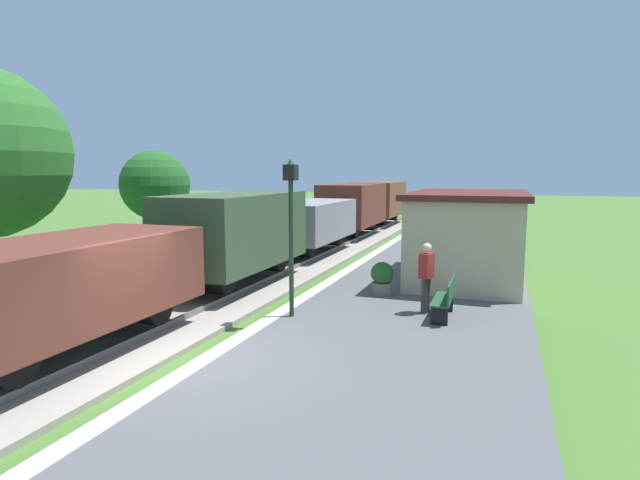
% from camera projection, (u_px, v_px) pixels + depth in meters
% --- Properties ---
extents(ground_plane, '(160.00, 160.00, 0.00)m').
position_uv_depth(ground_plane, '(187.00, 369.00, 9.57)').
color(ground_plane, '#47702D').
extents(platform_slab, '(6.00, 60.00, 0.25)m').
position_uv_depth(platform_slab, '(352.00, 387.00, 8.49)').
color(platform_slab, '#565659').
rests_on(platform_slab, ground).
extents(platform_edge_stripe, '(0.36, 60.00, 0.01)m').
position_uv_depth(platform_edge_stripe, '(205.00, 359.00, 9.41)').
color(platform_edge_stripe, silver).
rests_on(platform_edge_stripe, platform_slab).
extents(track_ballast, '(3.80, 60.00, 0.12)m').
position_uv_depth(track_ballast, '(85.00, 351.00, 10.37)').
color(track_ballast, '#9E9389').
rests_on(track_ballast, ground).
extents(rail_near, '(0.07, 60.00, 0.14)m').
position_uv_depth(rail_near, '(114.00, 349.00, 10.11)').
color(rail_near, slate).
rests_on(rail_near, track_ballast).
extents(rail_far, '(0.07, 60.00, 0.14)m').
position_uv_depth(rail_far, '(57.00, 341.00, 10.59)').
color(rail_far, slate).
rests_on(rail_far, track_ballast).
extents(freight_train, '(2.50, 32.60, 2.72)m').
position_uv_depth(freight_train, '(316.00, 219.00, 22.78)').
color(freight_train, brown).
rests_on(freight_train, rail_near).
extents(station_hut, '(3.50, 5.80, 2.78)m').
position_uv_depth(station_hut, '(468.00, 235.00, 16.27)').
color(station_hut, tan).
rests_on(station_hut, platform_slab).
extents(bench_near_hut, '(0.42, 1.50, 0.91)m').
position_uv_depth(bench_near_hut, '(446.00, 299.00, 11.96)').
color(bench_near_hut, '#1E4C2D').
rests_on(bench_near_hut, platform_slab).
extents(bench_down_platform, '(0.42, 1.50, 0.91)m').
position_uv_depth(bench_down_platform, '(472.00, 243.00, 21.31)').
color(bench_down_platform, '#1E4C2D').
rests_on(bench_down_platform, platform_slab).
extents(person_waiting, '(0.35, 0.44, 1.71)m').
position_uv_depth(person_waiting, '(426.00, 275.00, 12.36)').
color(person_waiting, '#38332D').
rests_on(person_waiting, platform_slab).
extents(potted_planter, '(0.64, 0.64, 0.92)m').
position_uv_depth(potted_planter, '(382.00, 278.00, 14.31)').
color(potted_planter, slate).
rests_on(potted_planter, platform_slab).
extents(lamp_post_near, '(0.28, 0.28, 3.70)m').
position_uv_depth(lamp_post_near, '(291.00, 209.00, 11.86)').
color(lamp_post_near, '#193823').
rests_on(lamp_post_near, platform_slab).
extents(tree_trackside_far, '(2.81, 2.81, 4.52)m').
position_uv_depth(tree_trackside_far, '(155.00, 185.00, 20.97)').
color(tree_trackside_far, '#4C3823').
rests_on(tree_trackside_far, ground).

